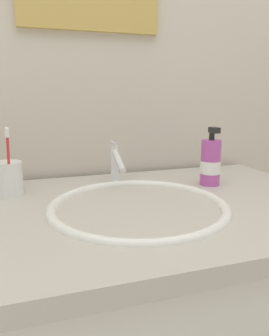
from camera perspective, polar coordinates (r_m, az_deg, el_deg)
name	(u,v)px	position (r m, az deg, el deg)	size (l,w,h in m)	color
tiled_wall_back	(90,65)	(1.12, -7.88, 17.67)	(2.36, 0.04, 2.40)	beige
sink_basin	(138,222)	(0.80, 0.67, -9.58)	(0.44, 0.44, 0.12)	white
faucet	(116,163)	(0.97, -3.33, 0.96)	(0.02, 0.14, 0.13)	silver
toothbrush_cup	(8,178)	(0.94, -21.47, -1.71)	(0.08, 0.08, 0.09)	white
toothbrush_red	(8,158)	(0.89, -21.41, 1.72)	(0.02, 0.04, 0.18)	red
soap_dispenser	(210,163)	(0.99, 13.29, 0.91)	(0.06, 0.06, 0.17)	#B24CA5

